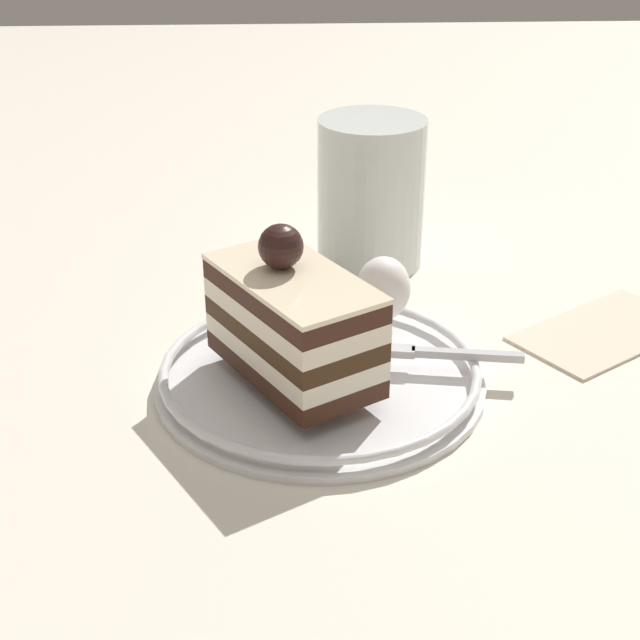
# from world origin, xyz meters

# --- Properties ---
(ground_plane) EXTENTS (2.40, 2.40, 0.00)m
(ground_plane) POSITION_xyz_m (0.00, 0.00, 0.00)
(ground_plane) COLOR silver
(dessert_plate) EXTENTS (0.20, 0.20, 0.01)m
(dessert_plate) POSITION_xyz_m (0.01, 0.02, 0.01)
(dessert_plate) COLOR white
(dessert_plate) RESTS_ON ground_plane
(cake_slice) EXTENTS (0.11, 0.13, 0.09)m
(cake_slice) POSITION_xyz_m (-0.01, 0.02, 0.05)
(cake_slice) COLOR #391E12
(cake_slice) RESTS_ON dessert_plate
(whipped_cream_dollop) EXTENTS (0.04, 0.04, 0.04)m
(whipped_cream_dollop) POSITION_xyz_m (0.05, 0.08, 0.04)
(whipped_cream_dollop) COLOR white
(whipped_cream_dollop) RESTS_ON dessert_plate
(fork) EXTENTS (0.11, 0.03, 0.00)m
(fork) POSITION_xyz_m (0.08, 0.03, 0.02)
(fork) COLOR silver
(fork) RESTS_ON dessert_plate
(drink_glass_near) EXTENTS (0.08, 0.08, 0.11)m
(drink_glass_near) POSITION_xyz_m (0.06, 0.20, 0.05)
(drink_glass_near) COLOR white
(drink_glass_near) RESTS_ON ground_plane
(folded_napkin) EXTENTS (0.14, 0.13, 0.00)m
(folded_napkin) POSITION_xyz_m (0.20, 0.08, 0.00)
(folded_napkin) COLOR beige
(folded_napkin) RESTS_ON ground_plane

